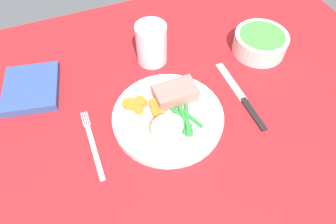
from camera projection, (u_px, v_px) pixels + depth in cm
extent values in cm
cube|color=red|center=(162.00, 129.00, 63.54)|extent=(120.00, 90.00, 2.00)
cylinder|color=white|center=(168.00, 117.00, 63.11)|extent=(23.17, 23.17, 1.60)
cube|color=#B2756B|center=(175.00, 93.00, 63.90)|extent=(8.91, 5.43, 3.12)
ellipsoid|color=beige|center=(166.00, 127.00, 57.65)|extent=(6.66, 5.26, 5.12)
cylinder|color=orange|center=(153.00, 104.00, 63.33)|extent=(2.23, 2.23, 1.26)
cylinder|color=orange|center=(133.00, 104.00, 63.30)|extent=(2.47, 2.47, 1.23)
cylinder|color=orange|center=(159.00, 115.00, 61.77)|extent=(2.35, 2.35, 1.21)
cylinder|color=orange|center=(158.00, 111.00, 62.37)|extent=(2.55, 2.55, 1.20)
cylinder|color=orange|center=(128.00, 104.00, 63.43)|extent=(2.58, 2.58, 1.14)
cylinder|color=orange|center=(142.00, 103.00, 63.75)|extent=(2.35, 2.35, 0.92)
cylinder|color=orange|center=(140.00, 102.00, 63.72)|extent=(2.52, 2.52, 1.21)
cylinder|color=orange|center=(139.00, 110.00, 62.52)|extent=(1.92, 1.92, 1.13)
cylinder|color=#2D8C38|center=(182.00, 119.00, 61.43)|extent=(2.59, 6.98, 0.66)
cylinder|color=#2D8C38|center=(192.00, 118.00, 61.51)|extent=(2.77, 5.70, 0.77)
cylinder|color=#2D8C38|center=(187.00, 120.00, 61.28)|extent=(3.57, 7.59, 0.80)
cylinder|color=#2D8C38|center=(179.00, 116.00, 61.85)|extent=(3.26, 7.65, 0.84)
cylinder|color=#2D8C38|center=(184.00, 120.00, 61.30)|extent=(1.57, 6.75, 0.64)
cylinder|color=#2D8C38|center=(185.00, 121.00, 61.05)|extent=(1.45, 7.38, 0.86)
cube|color=silver|center=(95.00, 151.00, 58.97)|extent=(1.00, 13.00, 0.40)
cube|color=silver|center=(83.00, 120.00, 63.41)|extent=(0.24, 3.60, 0.40)
cube|color=silver|center=(85.00, 119.00, 63.50)|extent=(0.24, 3.60, 0.40)
cube|color=silver|center=(86.00, 119.00, 63.58)|extent=(0.24, 3.60, 0.40)
cube|color=silver|center=(88.00, 118.00, 63.67)|extent=(0.24, 3.60, 0.40)
cube|color=black|center=(253.00, 114.00, 64.34)|extent=(1.30, 9.00, 0.64)
cube|color=silver|center=(231.00, 81.00, 69.85)|extent=(1.70, 12.00, 0.40)
cylinder|color=silver|center=(151.00, 44.00, 70.45)|extent=(7.25, 7.25, 9.90)
cylinder|color=silver|center=(152.00, 51.00, 72.37)|extent=(6.67, 6.67, 5.15)
cylinder|color=silver|center=(260.00, 43.00, 74.33)|extent=(12.96, 12.96, 4.91)
cylinder|color=#4C8C42|center=(261.00, 39.00, 73.44)|extent=(11.01, 11.01, 2.70)
cube|color=#334C8C|center=(31.00, 88.00, 67.64)|extent=(14.24, 15.58, 1.89)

